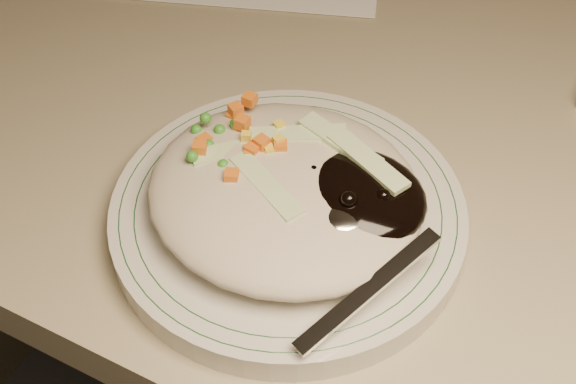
% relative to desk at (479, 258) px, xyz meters
% --- Properties ---
extents(desk, '(1.40, 0.70, 0.74)m').
position_rel_desk_xyz_m(desk, '(0.00, 0.00, 0.00)').
color(desk, gray).
rests_on(desk, ground).
extents(plate, '(0.25, 0.25, 0.02)m').
position_rel_desk_xyz_m(plate, '(-0.11, -0.20, 0.21)').
color(plate, beige).
rests_on(plate, desk).
extents(plate_rim, '(0.24, 0.24, 0.00)m').
position_rel_desk_xyz_m(plate_rim, '(-0.11, -0.20, 0.22)').
color(plate_rim, '#144723').
rests_on(plate_rim, plate).
extents(meal, '(0.21, 0.19, 0.05)m').
position_rel_desk_xyz_m(meal, '(-0.11, -0.20, 0.24)').
color(meal, '#B9AE96').
rests_on(meal, plate).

